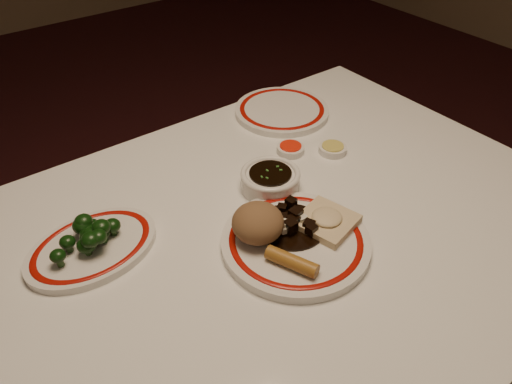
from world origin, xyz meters
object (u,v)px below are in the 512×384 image
Objects in this scene: main_plate at (296,242)px; broccoli_pile at (90,233)px; broccoli_plate at (92,247)px; dining_table at (279,258)px; rice_mound at (258,223)px; spring_roll at (292,262)px; stirfry_heap at (293,223)px; fried_wonton at (326,220)px; soy_bowl at (270,181)px.

main_plate is 2.62× the size of broccoli_pile.
main_plate is 0.37m from broccoli_plate.
broccoli_plate is (-0.31, 0.15, 0.10)m from dining_table.
rice_mound is 1.01× the size of spring_roll.
rice_mound is 0.73× the size of stirfry_heap.
rice_mound is at bearing 157.38° from fried_wonton.
spring_roll is (0.00, -0.09, -0.02)m from rice_mound.
spring_roll is 0.10m from stirfry_heap.
broccoli_pile reaches higher than soy_bowl.
broccoli_plate is at bearing 111.67° from spring_roll.
soy_bowl is at bearing -8.01° from broccoli_pile.
stirfry_heap reaches higher than soy_bowl.
fried_wonton is 0.47× the size of broccoli_plate.
main_plate is 0.18m from soy_bowl.
broccoli_plate is at bearing 150.27° from stirfry_heap.
spring_roll is 0.73× the size of stirfry_heap.
stirfry_heap is 1.06× the size of soy_bowl.
stirfry_heap is (0.02, 0.03, 0.02)m from main_plate.
stirfry_heap reaches higher than dining_table.
main_plate is at bearing 176.02° from fried_wonton.
fried_wonton is 0.06m from stirfry_heap.
broccoli_pile is at bearing 149.32° from fried_wonton.
soy_bowl reaches higher than dining_table.
broccoli_plate is (-0.25, 0.17, -0.04)m from rice_mound.
stirfry_heap is at bearing 147.34° from fried_wonton.
spring_roll is (-0.06, -0.11, 0.12)m from dining_table.
broccoli_plate reaches higher than dining_table.
dining_table is 0.18m from spring_roll.
broccoli_pile is at bearing 144.40° from main_plate.
broccoli_plate is (-0.32, 0.18, -0.02)m from stirfry_heap.
soy_bowl is at bearing 44.02° from rice_mound.
dining_table is at bearing 77.33° from main_plate.
stirfry_heap is (0.07, 0.08, -0.00)m from spring_roll.
stirfry_heap is at bearing -111.07° from soy_bowl.
broccoli_plate is at bearing 149.84° from fried_wonton.
main_plate is 2.94× the size of fried_wonton.
stirfry_heap is at bearing -83.71° from dining_table.
fried_wonton reaches higher than broccoli_plate.
rice_mound is at bearing 166.21° from stirfry_heap.
broccoli_pile is at bearing 110.99° from spring_roll.
broccoli_plate is (-0.30, 0.21, -0.00)m from main_plate.
main_plate is 2.76× the size of stirfry_heap.
main_plate is at bearing 20.90° from spring_roll.
fried_wonton is 0.43m from broccoli_pile.
soy_bowl is (0.37, -0.05, 0.01)m from broccoli_plate.
broccoli_pile is (-0.31, 0.15, 0.13)m from dining_table.
spring_roll reaches higher than main_plate.
rice_mound reaches higher than dining_table.
rice_mound reaches higher than stirfry_heap.
rice_mound is 0.78× the size of soy_bowl.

